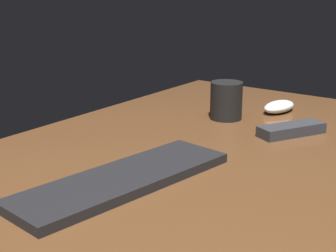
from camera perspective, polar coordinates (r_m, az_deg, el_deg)
The scene contains 5 objects.
desk at distance 108.48cm, azimuth 2.03°, elevation -4.00°, with size 140.00×84.00×2.00cm, color brown.
keyboard at distance 95.12cm, azimuth -4.92°, elevation -5.85°, with size 44.19×13.24×1.79cm, color black.
computer_mouse at distance 145.85cm, azimuth 12.17°, elevation 2.08°, with size 11.42×5.88×3.17cm, color silver.
tv_remote at distance 126.25cm, azimuth 13.38°, elevation -0.39°, with size 16.67×5.38×2.54cm, color #2D2D33.
coffee_mug at distance 136.48cm, azimuth 6.41°, elevation 2.80°, with size 8.37×8.37×9.78cm, color black.
Camera 1 is at (-84.39, -56.63, 38.92)cm, focal length 55.59 mm.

